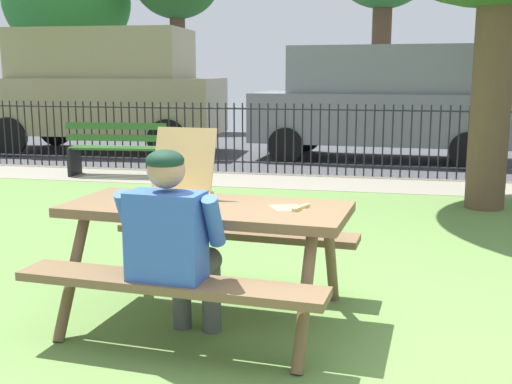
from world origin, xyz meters
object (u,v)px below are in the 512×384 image
far_tree_left (67,2)px  picnic_table_foreground (207,231)px  parked_car_left (104,88)px  pizza_slice_on_table (290,207)px  pizza_box_open (174,189)px  park_bench_left (120,150)px  adult_at_table (174,241)px  parked_car_center (380,101)px

far_tree_left → picnic_table_foreground: bearing=-58.7°
parked_car_left → pizza_slice_on_table: bearing=-57.7°
pizza_box_open → parked_car_left: (-4.40, 8.15, 0.45)m
park_bench_left → parked_car_left: (-1.59, 2.85, 0.89)m
picnic_table_foreground → pizza_box_open: size_ratio=3.47×
pizza_slice_on_table → far_tree_left: size_ratio=0.05×
adult_at_table → parked_car_left: size_ratio=0.25×
picnic_table_foreground → pizza_box_open: bearing=172.3°
parked_car_left → parked_car_center: (5.49, -0.00, -0.21)m
parked_car_center → far_tree_left: (-9.22, 5.54, 2.55)m
picnic_table_foreground → far_tree_left: bearing=121.3°
picnic_table_foreground → pizza_slice_on_table: size_ratio=7.41×
far_tree_left → park_bench_left: bearing=-57.6°
pizza_slice_on_table → park_bench_left: (-3.57, 5.31, -0.36)m
park_bench_left → parked_car_center: (3.90, 2.85, 0.68)m
park_bench_left → parked_car_left: bearing=119.2°
pizza_box_open → parked_car_center: size_ratio=0.12×
picnic_table_foreground → pizza_slice_on_table: bearing=2.1°
pizza_slice_on_table → parked_car_left: (-5.16, 8.16, 0.53)m
adult_at_table → pizza_box_open: bearing=108.9°
pizza_box_open → adult_at_table: bearing=-71.1°
parked_car_left → far_tree_left: 7.08m
pizza_slice_on_table → park_bench_left: park_bench_left is taller
picnic_table_foreground → pizza_slice_on_table: 0.57m
parked_car_center → picnic_table_foreground: bearing=-96.0°
pizza_slice_on_table → pizza_box_open: bearing=179.2°
adult_at_table → park_bench_left: bearing=117.2°
park_bench_left → far_tree_left: size_ratio=0.31×
pizza_slice_on_table → parked_car_center: size_ratio=0.05×
pizza_box_open → park_bench_left: 6.01m
pizza_box_open → pizza_slice_on_table: size_ratio=2.14×
picnic_table_foreground → park_bench_left: park_bench_left is taller
picnic_table_foreground → parked_car_center: size_ratio=0.40×
parked_car_left → picnic_table_foreground: bearing=-60.5°
park_bench_left → far_tree_left: far_tree_left is taller
adult_at_table → parked_car_center: bearing=84.0°
park_bench_left → pizza_slice_on_table: bearing=-56.1°
pizza_slice_on_table → parked_car_left: size_ratio=0.05×
park_bench_left → parked_car_left: parked_car_left is taller
picnic_table_foreground → parked_car_center: parked_car_center is taller
park_bench_left → parked_car_left: 3.39m
pizza_box_open → adult_at_table: (0.18, -0.53, -0.20)m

